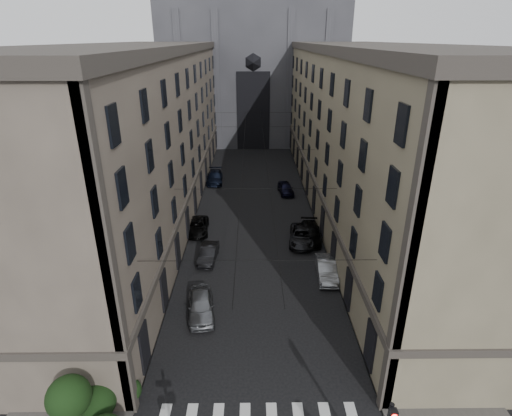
{
  "coord_description": "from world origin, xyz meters",
  "views": [
    {
      "loc": [
        -0.31,
        -10.18,
        19.46
      ],
      "look_at": [
        -0.06,
        12.13,
        9.92
      ],
      "focal_mm": 28.0,
      "sensor_mm": 36.0,
      "label": 1
    }
  ],
  "objects_px": {
    "gothic_tower": "(253,47)",
    "car_left_midfar": "(198,226)",
    "car_left_near": "(201,305)",
    "car_right_midnear": "(302,236)",
    "car_left_far": "(215,177)",
    "car_left_midnear": "(208,254)",
    "car_right_near": "(326,269)",
    "car_right_midfar": "(310,233)",
    "car_right_far": "(286,188)"
  },
  "relations": [
    {
      "from": "gothic_tower",
      "to": "car_left_midfar",
      "type": "bearing_deg",
      "value": -97.64
    },
    {
      "from": "car_left_near",
      "to": "car_right_midnear",
      "type": "distance_m",
      "value": 14.61
    },
    {
      "from": "car_left_near",
      "to": "car_left_far",
      "type": "distance_m",
      "value": 30.32
    },
    {
      "from": "car_left_midnear",
      "to": "car_right_near",
      "type": "xyz_separation_m",
      "value": [
        10.65,
        -2.97,
        0.07
      ]
    },
    {
      "from": "car_left_near",
      "to": "car_right_midnear",
      "type": "relative_size",
      "value": 0.9
    },
    {
      "from": "car_right_midfar",
      "to": "car_right_midnear",
      "type": "bearing_deg",
      "value": -143.8
    },
    {
      "from": "gothic_tower",
      "to": "car_right_midfar",
      "type": "xyz_separation_m",
      "value": [
        5.74,
        -48.13,
        -17.05
      ]
    },
    {
      "from": "car_left_midnear",
      "to": "car_left_midfar",
      "type": "xyz_separation_m",
      "value": [
        -1.75,
        5.94,
        -0.02
      ]
    },
    {
      "from": "car_left_midfar",
      "to": "car_right_midfar",
      "type": "bearing_deg",
      "value": -12.24
    },
    {
      "from": "car_left_midnear",
      "to": "car_left_midfar",
      "type": "relative_size",
      "value": 0.86
    },
    {
      "from": "car_left_midfar",
      "to": "car_right_far",
      "type": "distance_m",
      "value": 15.64
    },
    {
      "from": "gothic_tower",
      "to": "car_left_far",
      "type": "height_order",
      "value": "gothic_tower"
    },
    {
      "from": "car_left_near",
      "to": "car_right_midnear",
      "type": "xyz_separation_m",
      "value": [
        8.99,
        11.51,
        -0.07
      ]
    },
    {
      "from": "car_right_midnear",
      "to": "gothic_tower",
      "type": "bearing_deg",
      "value": 102.59
    },
    {
      "from": "car_left_near",
      "to": "car_right_far",
      "type": "distance_m",
      "value": 26.99
    },
    {
      "from": "car_left_midnear",
      "to": "car_right_midnear",
      "type": "relative_size",
      "value": 0.78
    },
    {
      "from": "car_left_near",
      "to": "car_left_midnear",
      "type": "distance_m",
      "value": 8.06
    },
    {
      "from": "car_left_midfar",
      "to": "car_right_far",
      "type": "xyz_separation_m",
      "value": [
        10.46,
        11.63,
        0.06
      ]
    },
    {
      "from": "car_right_near",
      "to": "car_right_midnear",
      "type": "xyz_separation_m",
      "value": [
        -1.41,
        6.43,
        -0.02
      ]
    },
    {
      "from": "car_right_near",
      "to": "car_right_midfar",
      "type": "bearing_deg",
      "value": 96.29
    },
    {
      "from": "gothic_tower",
      "to": "car_right_near",
      "type": "height_order",
      "value": "gothic_tower"
    },
    {
      "from": "car_right_far",
      "to": "gothic_tower",
      "type": "bearing_deg",
      "value": 90.59
    },
    {
      "from": "car_left_near",
      "to": "car_right_midfar",
      "type": "relative_size",
      "value": 0.93
    },
    {
      "from": "car_left_midnear",
      "to": "car_right_near",
      "type": "bearing_deg",
      "value": -11.24
    },
    {
      "from": "car_left_far",
      "to": "car_right_near",
      "type": "xyz_separation_m",
      "value": [
        11.92,
        -25.2,
        -0.02
      ]
    },
    {
      "from": "car_left_near",
      "to": "car_left_midfar",
      "type": "relative_size",
      "value": 0.99
    },
    {
      "from": "car_right_far",
      "to": "car_right_near",
      "type": "bearing_deg",
      "value": -91.02
    },
    {
      "from": "car_left_midnear",
      "to": "car_right_midfar",
      "type": "distance_m",
      "value": 10.96
    },
    {
      "from": "car_left_midfar",
      "to": "car_right_midnear",
      "type": "relative_size",
      "value": 0.91
    },
    {
      "from": "car_left_midfar",
      "to": "car_right_near",
      "type": "bearing_deg",
      "value": -38.92
    },
    {
      "from": "gothic_tower",
      "to": "car_right_near",
      "type": "xyz_separation_m",
      "value": [
        6.2,
        -55.15,
        -17.03
      ]
    },
    {
      "from": "car_left_midfar",
      "to": "car_right_far",
      "type": "relative_size",
      "value": 1.12
    },
    {
      "from": "car_right_far",
      "to": "car_right_midfar",
      "type": "bearing_deg",
      "value": -90.17
    },
    {
      "from": "gothic_tower",
      "to": "car_left_midfar",
      "type": "relative_size",
      "value": 11.8
    },
    {
      "from": "car_left_midfar",
      "to": "car_right_near",
      "type": "height_order",
      "value": "car_right_near"
    },
    {
      "from": "car_left_near",
      "to": "car_right_near",
      "type": "bearing_deg",
      "value": 18.26
    },
    {
      "from": "car_left_near",
      "to": "car_right_near",
      "type": "height_order",
      "value": "car_left_near"
    },
    {
      "from": "car_right_midfar",
      "to": "car_right_far",
      "type": "bearing_deg",
      "value": 100.47
    },
    {
      "from": "gothic_tower",
      "to": "car_right_midnear",
      "type": "relative_size",
      "value": 10.73
    },
    {
      "from": "gothic_tower",
      "to": "car_left_far",
      "type": "xyz_separation_m",
      "value": [
        -5.72,
        -29.95,
        -17.01
      ]
    },
    {
      "from": "car_right_near",
      "to": "car_right_far",
      "type": "height_order",
      "value": "car_right_near"
    },
    {
      "from": "car_left_near",
      "to": "car_left_midnear",
      "type": "relative_size",
      "value": 1.14
    },
    {
      "from": "car_left_near",
      "to": "car_right_far",
      "type": "xyz_separation_m",
      "value": [
        8.46,
        25.63,
        -0.08
      ]
    },
    {
      "from": "car_right_near",
      "to": "car_right_midfar",
      "type": "distance_m",
      "value": 7.03
    },
    {
      "from": "car_right_far",
      "to": "car_left_near",
      "type": "bearing_deg",
      "value": -114.68
    },
    {
      "from": "car_left_far",
      "to": "car_right_midfar",
      "type": "relative_size",
      "value": 1.05
    },
    {
      "from": "car_left_midfar",
      "to": "car_left_far",
      "type": "xyz_separation_m",
      "value": [
        0.48,
        16.28,
        0.1
      ]
    },
    {
      "from": "car_right_midfar",
      "to": "car_left_near",
      "type": "bearing_deg",
      "value": -125.16
    },
    {
      "from": "car_left_near",
      "to": "car_right_midfar",
      "type": "xyz_separation_m",
      "value": [
        9.94,
        12.1,
        -0.07
      ]
    },
    {
      "from": "car_right_midfar",
      "to": "car_right_far",
      "type": "xyz_separation_m",
      "value": [
        -1.48,
        13.53,
        -0.0
      ]
    }
  ]
}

